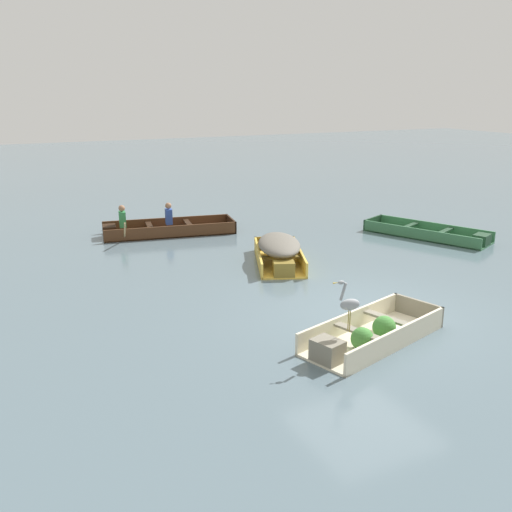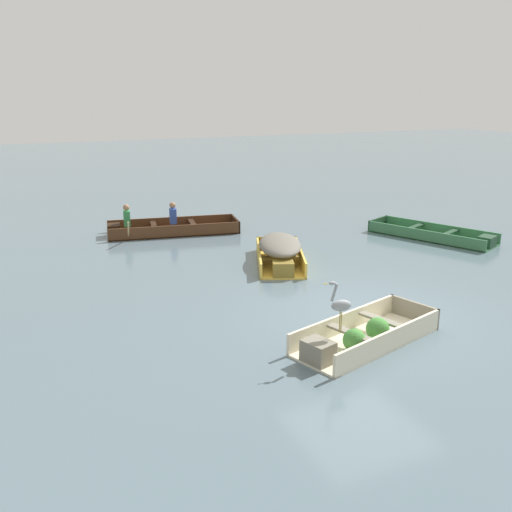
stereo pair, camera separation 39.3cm
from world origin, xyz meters
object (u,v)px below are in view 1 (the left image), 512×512
at_px(dinghy_cream_foreground, 370,335).
at_px(heron_on_dinghy, 349,303).
at_px(rowboat_dark_varnish_with_crew, 161,228).
at_px(skiff_yellow_near_moored, 279,249).
at_px(skiff_green_mid_moored, 431,234).

bearing_deg(dinghy_cream_foreground, heron_on_dinghy, -159.91).
height_order(dinghy_cream_foreground, rowboat_dark_varnish_with_crew, rowboat_dark_varnish_with_crew).
relative_size(skiff_yellow_near_moored, skiff_green_mid_moored, 0.74).
distance_m(dinghy_cream_foreground, skiff_yellow_near_moored, 4.68).
height_order(skiff_green_mid_moored, rowboat_dark_varnish_with_crew, rowboat_dark_varnish_with_crew).
bearing_deg(heron_on_dinghy, rowboat_dark_varnish_with_crew, 91.95).
relative_size(dinghy_cream_foreground, heron_on_dinghy, 3.45).
distance_m(rowboat_dark_varnish_with_crew, heron_on_dinghy, 8.94).
height_order(rowboat_dark_varnish_with_crew, heron_on_dinghy, heron_on_dinghy).
bearing_deg(rowboat_dark_varnish_with_crew, heron_on_dinghy, -88.05).
xyz_separation_m(dinghy_cream_foreground, rowboat_dark_varnish_with_crew, (-0.91, 8.68, 0.01)).
bearing_deg(skiff_yellow_near_moored, rowboat_dark_varnish_with_crew, 112.47).
xyz_separation_m(rowboat_dark_varnish_with_crew, heron_on_dinghy, (0.30, -8.91, 0.73)).
bearing_deg(rowboat_dark_varnish_with_crew, dinghy_cream_foreground, -83.99).
bearing_deg(skiff_green_mid_moored, dinghy_cream_foreground, -139.55).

